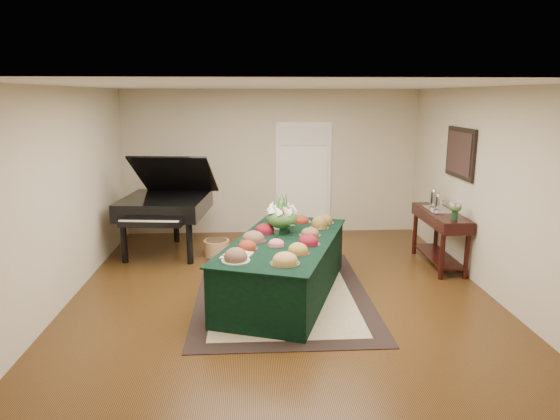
{
  "coord_description": "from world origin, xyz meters",
  "views": [
    {
      "loc": [
        -0.39,
        -6.35,
        2.58
      ],
      "look_at": [
        0.0,
        0.3,
        1.05
      ],
      "focal_mm": 32.0,
      "sensor_mm": 36.0,
      "label": 1
    }
  ],
  "objects": [
    {
      "name": "kitchen_doorway",
      "position": [
        0.6,
        2.97,
        1.02
      ],
      "size": [
        1.05,
        0.07,
        2.1
      ],
      "color": "white",
      "rests_on": "ground"
    },
    {
      "name": "wall_painting",
      "position": [
        2.72,
        0.88,
        1.75
      ],
      "size": [
        0.05,
        0.95,
        0.75
      ],
      "color": "black",
      "rests_on": "ground"
    },
    {
      "name": "area_rug",
      "position": [
        0.01,
        -0.11,
        0.01
      ],
      "size": [
        2.25,
        3.16,
        0.01
      ],
      "color": "black",
      "rests_on": "ground"
    },
    {
      "name": "cutting_board",
      "position": [
        -0.56,
        -0.8,
        0.8
      ],
      "size": [
        0.4,
        0.4,
        0.1
      ],
      "color": "tan",
      "rests_on": "buffet_table"
    },
    {
      "name": "buffet_table",
      "position": [
        0.03,
        -0.17,
        0.38
      ],
      "size": [
        1.98,
        2.82,
        0.76
      ],
      "color": "black",
      "rests_on": "ground"
    },
    {
      "name": "floral_centerpiece",
      "position": [
        0.02,
        0.2,
        1.02
      ],
      "size": [
        0.44,
        0.44,
        0.44
      ],
      "color": "#13311E",
      "rests_on": "buffet_table"
    },
    {
      "name": "wicker_basket",
      "position": [
        -0.97,
        1.56,
        0.13
      ],
      "size": [
        0.42,
        0.42,
        0.26
      ],
      "primitive_type": "cylinder",
      "color": "#9A683E",
      "rests_on": "ground"
    },
    {
      "name": "mahogany_sideboard",
      "position": [
        2.5,
        0.88,
        0.66
      ],
      "size": [
        0.45,
        1.42,
        0.86
      ],
      "color": "black",
      "rests_on": "ground"
    },
    {
      "name": "grand_piano",
      "position": [
        -1.81,
        1.79,
        0.83
      ],
      "size": [
        1.6,
        1.74,
        1.67
      ],
      "color": "black",
      "rests_on": "ground"
    },
    {
      "name": "food_platters",
      "position": [
        0.03,
        -0.13,
        0.81
      ],
      "size": [
        1.55,
        2.29,
        0.14
      ],
      "color": "silver",
      "rests_on": "buffet_table"
    },
    {
      "name": "tea_service",
      "position": [
        2.5,
        1.1,
        0.97
      ],
      "size": [
        0.34,
        0.58,
        0.3
      ],
      "color": "silver",
      "rests_on": "mahogany_sideboard"
    },
    {
      "name": "ground",
      "position": [
        0.0,
        0.0,
        0.0
      ],
      "size": [
        6.0,
        6.0,
        0.0
      ],
      "primitive_type": "plane",
      "color": "black",
      "rests_on": "ground"
    },
    {
      "name": "pink_bouquet",
      "position": [
        2.5,
        0.38,
        1.02
      ],
      "size": [
        0.2,
        0.2,
        0.26
      ],
      "color": "#13311E",
      "rests_on": "mahogany_sideboard"
    },
    {
      "name": "green_goblets",
      "position": [
        0.03,
        -0.18,
        0.85
      ],
      "size": [
        0.29,
        0.25,
        0.18
      ],
      "color": "#13311E",
      "rests_on": "buffet_table"
    }
  ]
}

